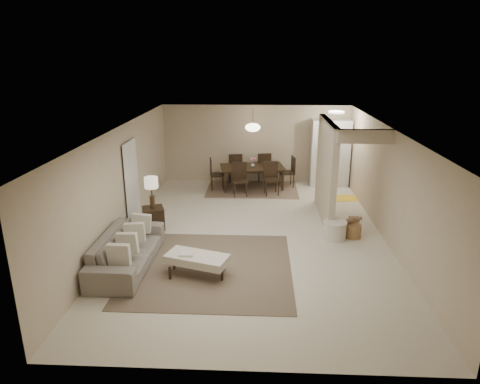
# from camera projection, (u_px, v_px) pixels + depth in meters

# --- Properties ---
(floor) EXTENTS (9.00, 9.00, 0.00)m
(floor) POSITION_uv_depth(u_px,v_px,m) (253.00, 235.00, 9.98)
(floor) COLOR beige
(floor) RESTS_ON ground
(ceiling) EXTENTS (9.00, 9.00, 0.00)m
(ceiling) POSITION_uv_depth(u_px,v_px,m) (254.00, 129.00, 9.21)
(ceiling) COLOR white
(ceiling) RESTS_ON back_wall
(back_wall) EXTENTS (6.00, 0.00, 6.00)m
(back_wall) POSITION_uv_depth(u_px,v_px,m) (256.00, 144.00, 13.87)
(back_wall) COLOR #C4B094
(back_wall) RESTS_ON floor
(left_wall) EXTENTS (0.00, 9.00, 9.00)m
(left_wall) POSITION_uv_depth(u_px,v_px,m) (122.00, 182.00, 9.73)
(left_wall) COLOR #C4B094
(left_wall) RESTS_ON floor
(right_wall) EXTENTS (0.00, 9.00, 9.00)m
(right_wall) POSITION_uv_depth(u_px,v_px,m) (389.00, 186.00, 9.46)
(right_wall) COLOR #C4B094
(right_wall) RESTS_ON floor
(partition) EXTENTS (0.15, 2.50, 2.50)m
(partition) POSITION_uv_depth(u_px,v_px,m) (326.00, 171.00, 10.70)
(partition) COLOR #C4B094
(partition) RESTS_ON floor
(doorway) EXTENTS (0.04, 0.90, 2.04)m
(doorway) POSITION_uv_depth(u_px,v_px,m) (131.00, 184.00, 10.37)
(doorway) COLOR black
(doorway) RESTS_ON floor
(pantry_cabinet) EXTENTS (1.20, 0.55, 2.10)m
(pantry_cabinet) POSITION_uv_depth(u_px,v_px,m) (330.00, 153.00, 13.49)
(pantry_cabinet) COLOR silver
(pantry_cabinet) RESTS_ON floor
(flush_light) EXTENTS (0.44, 0.44, 0.05)m
(flush_light) POSITION_uv_depth(u_px,v_px,m) (336.00, 112.00, 12.16)
(flush_light) COLOR white
(flush_light) RESTS_ON ceiling
(living_rug) EXTENTS (3.20, 3.20, 0.01)m
(living_rug) POSITION_uv_depth(u_px,v_px,m) (210.00, 267.00, 8.45)
(living_rug) COLOR brown
(living_rug) RESTS_ON floor
(sofa) EXTENTS (2.40, 0.97, 0.70)m
(sofa) POSITION_uv_depth(u_px,v_px,m) (127.00, 250.00, 8.42)
(sofa) COLOR slate
(sofa) RESTS_ON floor
(ottoman_bench) EXTENTS (1.28, 0.87, 0.42)m
(ottoman_bench) POSITION_uv_depth(u_px,v_px,m) (197.00, 259.00, 8.08)
(ottoman_bench) COLOR #BFB5A6
(ottoman_bench) RESTS_ON living_rug
(side_table) EXTENTS (0.62, 0.62, 0.53)m
(side_table) POSITION_uv_depth(u_px,v_px,m) (154.00, 218.00, 10.29)
(side_table) COLOR black
(side_table) RESTS_ON floor
(table_lamp) EXTENTS (0.32, 0.32, 0.76)m
(table_lamp) POSITION_uv_depth(u_px,v_px,m) (151.00, 185.00, 10.03)
(table_lamp) COLOR #47351E
(table_lamp) RESTS_ON side_table
(round_pouf) EXTENTS (0.53, 0.53, 0.41)m
(round_pouf) POSITION_uv_depth(u_px,v_px,m) (335.00, 230.00, 9.73)
(round_pouf) COLOR #BFB5A6
(round_pouf) RESTS_ON floor
(wicker_basket) EXTENTS (0.39, 0.39, 0.31)m
(wicker_basket) POSITION_uv_depth(u_px,v_px,m) (353.00, 231.00, 9.82)
(wicker_basket) COLOR olive
(wicker_basket) RESTS_ON floor
(dining_rug) EXTENTS (2.80, 2.10, 0.01)m
(dining_rug) POSITION_uv_depth(u_px,v_px,m) (252.00, 188.00, 13.49)
(dining_rug) COLOR #816750
(dining_rug) RESTS_ON floor
(dining_table) EXTENTS (2.11, 1.40, 0.69)m
(dining_table) POSITION_uv_depth(u_px,v_px,m) (252.00, 178.00, 13.39)
(dining_table) COLOR black
(dining_table) RESTS_ON dining_rug
(dining_chairs) EXTENTS (2.67, 2.10, 0.98)m
(dining_chairs) POSITION_uv_depth(u_px,v_px,m) (252.00, 173.00, 13.34)
(dining_chairs) COLOR black
(dining_chairs) RESTS_ON dining_rug
(vase) EXTENTS (0.14, 0.14, 0.13)m
(vase) POSITION_uv_depth(u_px,v_px,m) (252.00, 165.00, 13.26)
(vase) COLOR silver
(vase) RESTS_ON dining_table
(yellow_mat) EXTENTS (1.00, 0.67, 0.01)m
(yellow_mat) POSITION_uv_depth(u_px,v_px,m) (340.00, 198.00, 12.52)
(yellow_mat) COLOR yellow
(yellow_mat) RESTS_ON floor
(pendant_light) EXTENTS (0.46, 0.46, 0.71)m
(pendant_light) POSITION_uv_depth(u_px,v_px,m) (253.00, 127.00, 12.91)
(pendant_light) COLOR #47351E
(pendant_light) RESTS_ON ceiling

